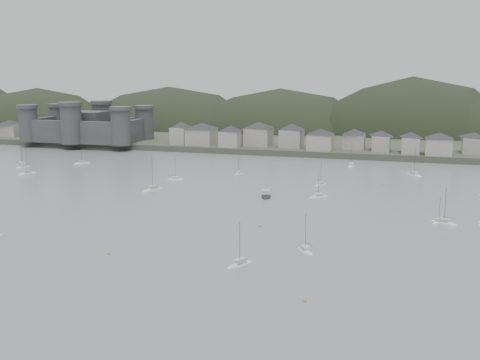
% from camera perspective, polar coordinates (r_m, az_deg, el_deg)
% --- Properties ---
extents(ground, '(900.00, 900.00, 0.00)m').
position_cam_1_polar(ground, '(129.31, -9.78, -8.53)').
color(ground, slate).
rests_on(ground, ground).
extents(far_shore_land, '(900.00, 250.00, 3.00)m').
position_cam_1_polar(far_shore_land, '(409.68, 8.98, 4.84)').
color(far_shore_land, '#383D2D').
rests_on(far_shore_land, ground).
extents(forested_ridge, '(851.55, 103.94, 102.57)m').
position_cam_1_polar(forested_ridge, '(385.36, 9.11, 2.56)').
color(forested_ridge, black).
rests_on(forested_ridge, ground).
extents(castle, '(66.00, 43.00, 20.00)m').
position_cam_1_polar(castle, '(339.33, -14.47, 5.05)').
color(castle, '#38383B').
rests_on(castle, far_shore_land).
extents(waterfront_town, '(451.48, 28.46, 12.92)m').
position_cam_1_polar(waterfront_town, '(294.14, 15.78, 3.72)').
color(waterfront_town, gray).
rests_on(waterfront_town, far_shore_land).
extents(sailboat_lead, '(3.12, 8.93, 12.08)m').
position_cam_1_polar(sailboat_lead, '(263.66, 10.64, 1.31)').
color(sailboat_lead, silver).
rests_on(sailboat_lead, ground).
extents(moored_fleet, '(225.90, 162.06, 13.19)m').
position_cam_1_polar(moored_fleet, '(188.22, -4.29, -2.26)').
color(moored_fleet, silver).
rests_on(moored_fleet, ground).
extents(motor_launch_far, '(5.10, 9.30, 4.09)m').
position_cam_1_polar(motor_launch_far, '(198.20, 2.53, -1.55)').
color(motor_launch_far, black).
rests_on(motor_launch_far, ground).
extents(mooring_buoys, '(160.08, 117.87, 0.70)m').
position_cam_1_polar(mooring_buoys, '(176.32, 0.76, -3.12)').
color(mooring_buoys, '#B8813D').
rests_on(mooring_buoys, ground).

